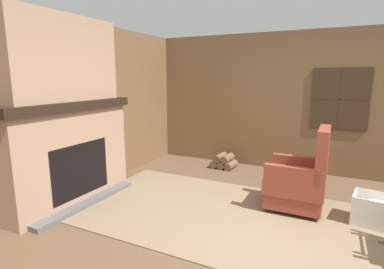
{
  "coord_description": "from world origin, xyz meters",
  "views": [
    {
      "loc": [
        0.53,
        -2.65,
        1.63
      ],
      "look_at": [
        -1.14,
        0.73,
        0.9
      ],
      "focal_mm": 28.0,
      "sensor_mm": 36.0,
      "label": 1
    }
  ],
  "objects_px": {
    "armchair": "(300,182)",
    "storage_case": "(95,93)",
    "oil_lamp_vase": "(45,94)",
    "decorative_plate_on_mantel": "(63,90)",
    "laundry_basket": "(378,211)",
    "firewood_stack": "(224,162)"
  },
  "relations": [
    {
      "from": "laundry_basket",
      "to": "storage_case",
      "type": "relative_size",
      "value": 2.29
    },
    {
      "from": "storage_case",
      "to": "decorative_plate_on_mantel",
      "type": "height_order",
      "value": "decorative_plate_on_mantel"
    },
    {
      "from": "laundry_basket",
      "to": "storage_case",
      "type": "distance_m",
      "value": 3.8
    },
    {
      "from": "oil_lamp_vase",
      "to": "armchair",
      "type": "bearing_deg",
      "value": 25.89
    },
    {
      "from": "laundry_basket",
      "to": "decorative_plate_on_mantel",
      "type": "xyz_separation_m",
      "value": [
        -3.58,
        -1.0,
        1.29
      ]
    },
    {
      "from": "armchair",
      "to": "decorative_plate_on_mantel",
      "type": "distance_m",
      "value": 3.13
    },
    {
      "from": "armchair",
      "to": "storage_case",
      "type": "distance_m",
      "value": 2.96
    },
    {
      "from": "firewood_stack",
      "to": "laundry_basket",
      "type": "height_order",
      "value": "laundry_basket"
    },
    {
      "from": "storage_case",
      "to": "armchair",
      "type": "bearing_deg",
      "value": 11.02
    },
    {
      "from": "oil_lamp_vase",
      "to": "laundry_basket",
      "type": "bearing_deg",
      "value": 19.75
    },
    {
      "from": "firewood_stack",
      "to": "storage_case",
      "type": "distance_m",
      "value": 2.54
    },
    {
      "from": "firewood_stack",
      "to": "armchair",
      "type": "bearing_deg",
      "value": -40.77
    },
    {
      "from": "armchair",
      "to": "laundry_basket",
      "type": "relative_size",
      "value": 1.91
    },
    {
      "from": "armchair",
      "to": "laundry_basket",
      "type": "distance_m",
      "value": 0.86
    },
    {
      "from": "firewood_stack",
      "to": "oil_lamp_vase",
      "type": "height_order",
      "value": "oil_lamp_vase"
    },
    {
      "from": "armchair",
      "to": "decorative_plate_on_mantel",
      "type": "relative_size",
      "value": 3.79
    },
    {
      "from": "armchair",
      "to": "firewood_stack",
      "type": "distance_m",
      "value": 1.92
    },
    {
      "from": "armchair",
      "to": "laundry_basket",
      "type": "height_order",
      "value": "armchair"
    },
    {
      "from": "oil_lamp_vase",
      "to": "decorative_plate_on_mantel",
      "type": "xyz_separation_m",
      "value": [
        -0.02,
        0.28,
        0.04
      ]
    },
    {
      "from": "oil_lamp_vase",
      "to": "decorative_plate_on_mantel",
      "type": "height_order",
      "value": "oil_lamp_vase"
    },
    {
      "from": "firewood_stack",
      "to": "storage_case",
      "type": "relative_size",
      "value": 1.82
    },
    {
      "from": "armchair",
      "to": "storage_case",
      "type": "bearing_deg",
      "value": 10.87
    }
  ]
}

